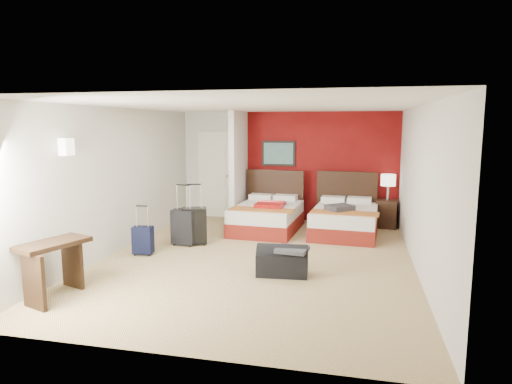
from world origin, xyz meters
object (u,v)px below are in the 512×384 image
(red_suitcase_open, at_px, (271,204))
(suitcase_navy, at_px, (143,242))
(bed_left, at_px, (267,218))
(suitcase_charcoal, at_px, (184,228))
(suitcase_black, at_px, (195,227))
(duffel_bag, at_px, (282,262))
(desk, at_px, (54,270))
(nightstand, at_px, (387,214))
(table_lamp, at_px, (388,187))
(bed_right, at_px, (345,221))

(red_suitcase_open, height_order, suitcase_navy, red_suitcase_open)
(bed_left, height_order, suitcase_charcoal, suitcase_charcoal)
(red_suitcase_open, distance_m, suitcase_black, 1.76)
(suitcase_navy, height_order, duffel_bag, suitcase_navy)
(suitcase_navy, bearing_deg, desk, -101.63)
(nightstand, relative_size, suitcase_black, 0.91)
(red_suitcase_open, bearing_deg, suitcase_navy, -128.21)
(table_lamp, xyz_separation_m, suitcase_black, (-3.56, -2.25, -0.55))
(suitcase_charcoal, bearing_deg, duffel_bag, -26.39)
(red_suitcase_open, bearing_deg, table_lamp, 25.41)
(bed_left, relative_size, table_lamp, 3.23)
(desk, bearing_deg, suitcase_black, 92.08)
(red_suitcase_open, bearing_deg, bed_left, 137.84)
(bed_left, xyz_separation_m, desk, (-1.94, -4.20, 0.10))
(red_suitcase_open, xyz_separation_m, suitcase_charcoal, (-1.37, -1.34, -0.27))
(red_suitcase_open, height_order, nightstand, red_suitcase_open)
(suitcase_black, height_order, suitcase_navy, suitcase_black)
(nightstand, distance_m, suitcase_black, 4.21)
(suitcase_black, bearing_deg, desk, -127.12)
(nightstand, height_order, duffel_bag, nightstand)
(bed_left, xyz_separation_m, suitcase_charcoal, (-1.27, -1.44, 0.05))
(table_lamp, bearing_deg, suitcase_charcoal, -148.14)
(bed_left, distance_m, bed_right, 1.60)
(suitcase_charcoal, xyz_separation_m, duffel_bag, (2.04, -1.26, -0.13))
(suitcase_navy, distance_m, duffel_bag, 2.54)
(table_lamp, height_order, desk, table_lamp)
(duffel_bag, bearing_deg, suitcase_navy, 163.84)
(nightstand, distance_m, suitcase_charcoal, 4.40)
(bed_left, relative_size, desk, 2.02)
(bed_right, distance_m, table_lamp, 1.36)
(red_suitcase_open, xyz_separation_m, duffel_bag, (0.67, -2.60, -0.40))
(duffel_bag, bearing_deg, desk, -155.62)
(bed_left, distance_m, table_lamp, 2.69)
(bed_left, height_order, suitcase_black, suitcase_black)
(bed_right, relative_size, suitcase_black, 2.71)
(nightstand, bearing_deg, table_lamp, 0.00)
(bed_right, distance_m, red_suitcase_open, 1.54)
(nightstand, distance_m, table_lamp, 0.58)
(bed_right, relative_size, nightstand, 2.98)
(table_lamp, xyz_separation_m, suitcase_navy, (-4.19, -3.07, -0.65))
(bed_left, height_order, table_lamp, table_lamp)
(suitcase_black, relative_size, duffel_bag, 0.88)
(desk, bearing_deg, suitcase_navy, 102.53)
(bed_right, distance_m, suitcase_navy, 4.00)
(suitcase_navy, relative_size, desk, 0.52)
(bed_left, relative_size, nightstand, 2.99)
(red_suitcase_open, relative_size, suitcase_charcoal, 1.18)
(red_suitcase_open, xyz_separation_m, table_lamp, (2.37, 0.98, 0.29))
(table_lamp, height_order, duffel_bag, table_lamp)
(suitcase_navy, xyz_separation_m, desk, (-0.22, -2.01, 0.14))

